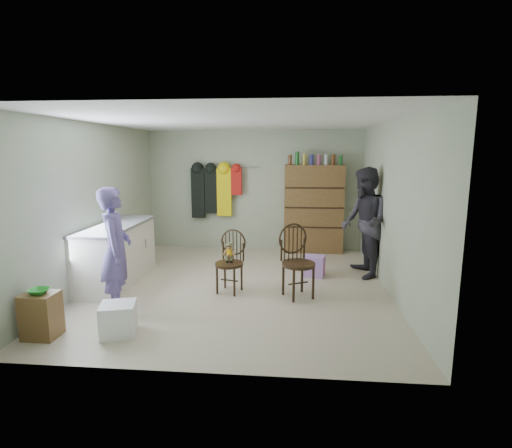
# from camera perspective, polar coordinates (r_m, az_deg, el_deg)

# --- Properties ---
(ground_plane) EXTENTS (5.00, 5.00, 0.00)m
(ground_plane) POSITION_cam_1_polar(r_m,az_deg,el_deg) (6.31, -2.46, -8.81)
(ground_plane) COLOR beige
(ground_plane) RESTS_ON ground
(room_walls) EXTENTS (5.00, 5.00, 5.00)m
(room_walls) POSITION_cam_1_polar(r_m,az_deg,el_deg) (6.50, -1.94, 6.01)
(room_walls) COLOR #ACB497
(room_walls) RESTS_ON ground
(counter) EXTENTS (0.64, 1.86, 0.94)m
(counter) POSITION_cam_1_polar(r_m,az_deg,el_deg) (6.71, -19.27, -4.02)
(counter) COLOR silver
(counter) RESTS_ON ground
(stool) EXTENTS (0.36, 0.31, 0.52)m
(stool) POSITION_cam_1_polar(r_m,az_deg,el_deg) (5.18, -28.33, -11.41)
(stool) COLOR brown
(stool) RESTS_ON ground
(bowl) EXTENTS (0.22, 0.22, 0.05)m
(bowl) POSITION_cam_1_polar(r_m,az_deg,el_deg) (5.09, -28.61, -8.43)
(bowl) COLOR green
(bowl) RESTS_ON stool
(plastic_tub) EXTENTS (0.47, 0.45, 0.36)m
(plastic_tub) POSITION_cam_1_polar(r_m,az_deg,el_deg) (4.94, -19.06, -12.71)
(plastic_tub) COLOR white
(plastic_tub) RESTS_ON ground
(chair_front) EXTENTS (0.50, 0.50, 0.93)m
(chair_front) POSITION_cam_1_polar(r_m,az_deg,el_deg) (5.94, -3.67, -4.85)
(chair_front) COLOR black
(chair_front) RESTS_ON ground
(chair_far) EXTENTS (0.63, 0.63, 1.05)m
(chair_far) POSITION_cam_1_polar(r_m,az_deg,el_deg) (5.76, 5.80, -4.86)
(chair_far) COLOR black
(chair_far) RESTS_ON ground
(striped_bag) EXTENTS (0.38, 0.33, 0.35)m
(striped_bag) POSITION_cam_1_polar(r_m,az_deg,el_deg) (6.79, 8.32, -5.95)
(striped_bag) COLOR pink
(striped_bag) RESTS_ON ground
(person_left) EXTENTS (0.55, 0.68, 1.63)m
(person_left) POSITION_cam_1_polar(r_m,az_deg,el_deg) (5.46, -19.38, -3.53)
(person_left) COLOR #635399
(person_left) RESTS_ON ground
(person_right) EXTENTS (0.79, 0.96, 1.83)m
(person_right) POSITION_cam_1_polar(r_m,az_deg,el_deg) (6.80, 15.23, 0.20)
(person_right) COLOR #2D2B33
(person_right) RESTS_ON ground
(dresser) EXTENTS (1.20, 0.39, 2.06)m
(dresser) POSITION_cam_1_polar(r_m,az_deg,el_deg) (8.29, 8.23, 2.23)
(dresser) COLOR brown
(dresser) RESTS_ON ground
(coat_rack) EXTENTS (1.42, 0.12, 1.09)m
(coat_rack) POSITION_cam_1_polar(r_m,az_deg,el_deg) (8.48, -5.94, 4.75)
(coat_rack) COLOR #99999E
(coat_rack) RESTS_ON ground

